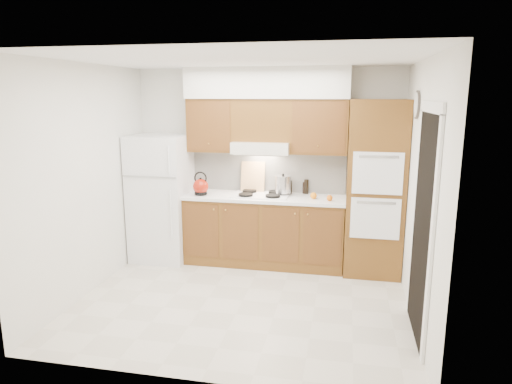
{
  "coord_description": "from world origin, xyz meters",
  "views": [
    {
      "loc": [
        1.07,
        -4.61,
        2.26
      ],
      "look_at": [
        0.06,
        0.45,
        1.15
      ],
      "focal_mm": 32.0,
      "sensor_mm": 36.0,
      "label": 1
    }
  ],
  "objects_px": {
    "stock_pot": "(283,185)",
    "kettle": "(201,187)",
    "fridge": "(162,198)",
    "oven_cabinet": "(375,189)"
  },
  "relations": [
    {
      "from": "stock_pot",
      "to": "oven_cabinet",
      "type": "bearing_deg",
      "value": -5.88
    },
    {
      "from": "oven_cabinet",
      "to": "kettle",
      "type": "relative_size",
      "value": 10.54
    },
    {
      "from": "fridge",
      "to": "oven_cabinet",
      "type": "xyz_separation_m",
      "value": [
        2.85,
        0.03,
        0.24
      ]
    },
    {
      "from": "oven_cabinet",
      "to": "stock_pot",
      "type": "relative_size",
      "value": 9.95
    },
    {
      "from": "kettle",
      "to": "fridge",
      "type": "bearing_deg",
      "value": 166.06
    },
    {
      "from": "fridge",
      "to": "kettle",
      "type": "xyz_separation_m",
      "value": [
        0.59,
        -0.06,
        0.19
      ]
    },
    {
      "from": "fridge",
      "to": "kettle",
      "type": "height_order",
      "value": "fridge"
    },
    {
      "from": "stock_pot",
      "to": "kettle",
      "type": "bearing_deg",
      "value": -168.43
    },
    {
      "from": "kettle",
      "to": "stock_pot",
      "type": "height_order",
      "value": "stock_pot"
    },
    {
      "from": "fridge",
      "to": "oven_cabinet",
      "type": "bearing_deg",
      "value": 0.7
    }
  ]
}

